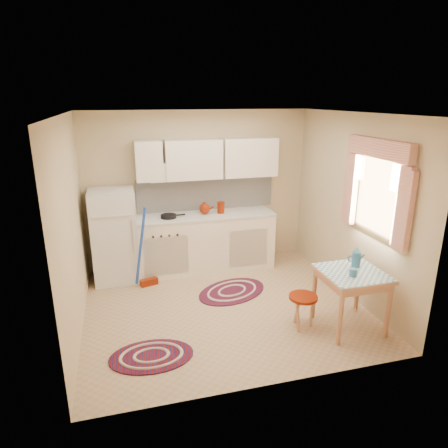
{
  "coord_description": "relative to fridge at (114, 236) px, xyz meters",
  "views": [
    {
      "loc": [
        -1.24,
        -4.61,
        2.68
      ],
      "look_at": [
        0.07,
        0.25,
        1.08
      ],
      "focal_mm": 32.0,
      "sensor_mm": 36.0,
      "label": 1
    }
  ],
  "objects": [
    {
      "name": "red_canister",
      "position": [
        1.66,
        0.05,
        0.3
      ],
      "size": [
        0.13,
        0.13,
        0.16
      ],
      "primitive_type": "cylinder",
      "rotation": [
        0.0,
        0.0,
        -0.16
      ],
      "color": "maroon",
      "rests_on": "countertop"
    },
    {
      "name": "stool",
      "position": [
        2.15,
        -1.98,
        -0.49
      ],
      "size": [
        0.38,
        0.38,
        0.42
      ],
      "primitive_type": "cylinder",
      "rotation": [
        0.0,
        0.0,
        0.1
      ],
      "color": "maroon",
      "rests_on": "ground"
    },
    {
      "name": "rug_left",
      "position": [
        0.32,
        -2.1,
        -0.69
      ],
      "size": [
        0.94,
        0.65,
        0.02
      ],
      "primitive_type": null,
      "rotation": [
        0.0,
        0.0,
        -0.05
      ],
      "color": "maroon",
      "rests_on": "ground"
    },
    {
      "name": "red_kettle",
      "position": [
        1.39,
        0.05,
        0.31
      ],
      "size": [
        0.2,
        0.19,
        0.19
      ],
      "primitive_type": null,
      "rotation": [
        0.0,
        0.0,
        -0.1
      ],
      "color": "maroon",
      "rests_on": "countertop"
    },
    {
      "name": "rug_center",
      "position": [
        1.58,
        -0.88,
        -0.69
      ],
      "size": [
        1.26,
        1.08,
        0.02
      ],
      "primitive_type": null,
      "rotation": [
        0.0,
        0.0,
        0.42
      ],
      "color": "maroon",
      "rests_on": "ground"
    },
    {
      "name": "countertop",
      "position": [
        1.36,
        0.05,
        0.2
      ],
      "size": [
        2.27,
        0.62,
        0.04
      ],
      "primitive_type": "cube",
      "color": "silver",
      "rests_on": "base_cabinets"
    },
    {
      "name": "frying_pan",
      "position": [
        0.82,
        0.0,
        0.24
      ],
      "size": [
        0.26,
        0.26,
        0.05
      ],
      "primitive_type": "cylinder",
      "rotation": [
        0.0,
        0.0,
        0.08
      ],
      "color": "black",
      "rests_on": "countertop"
    },
    {
      "name": "room_shell",
      "position": [
        1.52,
        -1.01,
        0.9
      ],
      "size": [
        3.64,
        3.6,
        2.52
      ],
      "color": "tan",
      "rests_on": "ground"
    },
    {
      "name": "coffee_pot",
      "position": [
        2.8,
        -2.0,
        0.15
      ],
      "size": [
        0.17,
        0.16,
        0.27
      ],
      "primitive_type": null,
      "rotation": [
        0.0,
        0.0,
        -0.44
      ],
      "color": "#2D668B",
      "rests_on": "table"
    },
    {
      "name": "mug",
      "position": [
        2.63,
        -2.22,
        0.07
      ],
      "size": [
        0.1,
        0.1,
        0.1
      ],
      "primitive_type": "cylinder",
      "rotation": [
        0.0,
        0.0,
        0.12
      ],
      "color": "#2D668B",
      "rests_on": "table"
    },
    {
      "name": "broom",
      "position": [
        0.45,
        -0.35,
        -0.1
      ],
      "size": [
        0.3,
        0.19,
        1.2
      ],
      "primitive_type": null,
      "rotation": [
        0.0,
        0.0,
        0.27
      ],
      "color": "#1D43B6",
      "rests_on": "ground"
    },
    {
      "name": "table",
      "position": [
        2.69,
        -2.12,
        -0.34
      ],
      "size": [
        0.72,
        0.72,
        0.72
      ],
      "primitive_type": "cube",
      "color": "tan",
      "rests_on": "ground"
    },
    {
      "name": "base_cabinets",
      "position": [
        1.36,
        0.05,
        -0.26
      ],
      "size": [
        2.25,
        0.6,
        0.88
      ],
      "primitive_type": "cube",
      "color": "white",
      "rests_on": "ground"
    },
    {
      "name": "fridge",
      "position": [
        0.0,
        0.0,
        0.0
      ],
      "size": [
        0.65,
        0.6,
        1.4
      ],
      "primitive_type": "cube",
      "color": "white",
      "rests_on": "ground"
    }
  ]
}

